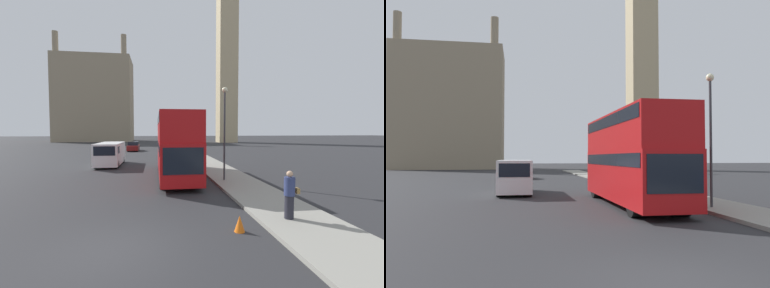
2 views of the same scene
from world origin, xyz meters
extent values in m
plane|color=#28282B|center=(0.00, 0.00, 0.00)|extent=(300.00, 300.00, 0.00)
cube|color=gray|center=(6.49, 0.00, 0.07)|extent=(2.97, 120.00, 0.15)
cube|color=tan|center=(21.34, 63.77, 21.80)|extent=(5.09, 5.09, 43.60)
cube|color=gray|center=(-17.04, 76.33, 12.76)|extent=(22.04, 13.36, 25.51)
cylinder|color=gray|center=(-26.41, 70.65, 28.32)|extent=(1.60, 1.60, 5.61)
cylinder|color=gray|center=(-7.68, 70.65, 28.32)|extent=(1.60, 1.60, 5.61)
cube|color=#B71114|center=(2.71, 11.28, 1.50)|extent=(2.46, 10.53, 2.39)
cube|color=#B71114|center=(2.71, 11.28, 3.61)|extent=(2.46, 10.32, 1.82)
cube|color=black|center=(2.71, 11.28, 2.27)|extent=(2.50, 10.11, 0.55)
cube|color=black|center=(2.71, 11.28, 4.14)|extent=(2.50, 9.90, 0.55)
cube|color=black|center=(2.71, 6.00, 1.79)|extent=(2.16, 0.03, 1.43)
cylinder|color=black|center=(1.83, 7.60, 0.56)|extent=(0.69, 1.12, 1.12)
cylinder|color=black|center=(3.60, 7.60, 0.56)|extent=(0.69, 1.12, 1.12)
cylinder|color=black|center=(1.83, 14.97, 0.56)|extent=(0.69, 1.12, 1.12)
cylinder|color=black|center=(3.60, 14.97, 0.56)|extent=(0.69, 1.12, 1.12)
cube|color=white|center=(-3.08, 18.32, 1.20)|extent=(2.12, 5.88, 2.01)
cube|color=black|center=(-3.08, 15.36, 1.64)|extent=(1.80, 0.02, 0.80)
cube|color=black|center=(-3.08, 16.41, 1.64)|extent=(2.15, 1.06, 0.64)
cylinder|color=black|center=(-3.87, 16.32, 0.35)|extent=(0.53, 0.69, 0.69)
cylinder|color=black|center=(-2.28, 16.32, 0.35)|extent=(0.53, 0.69, 0.69)
cylinder|color=black|center=(-3.87, 20.32, 0.35)|extent=(0.53, 0.69, 0.69)
cylinder|color=black|center=(-2.28, 20.32, 0.35)|extent=(0.53, 0.69, 0.69)
cylinder|color=#23232D|center=(6.13, 1.42, 0.58)|extent=(0.34, 0.34, 0.86)
cylinder|color=navy|center=(6.13, 1.42, 1.35)|extent=(0.39, 0.39, 0.68)
sphere|color=tan|center=(6.13, 1.42, 1.81)|extent=(0.23, 0.23, 0.23)
cube|color=olive|center=(6.43, 1.42, 1.18)|extent=(0.12, 0.24, 0.20)
cylinder|color=#38383D|center=(5.74, 8.99, 3.00)|extent=(0.12, 0.12, 5.70)
sphere|color=beige|center=(5.74, 8.99, 6.03)|extent=(0.36, 0.36, 0.36)
cube|color=maroon|center=(-2.37, 36.13, 0.55)|extent=(1.78, 4.58, 0.76)
cube|color=black|center=(-2.37, 36.24, 1.22)|extent=(1.60, 2.20, 0.59)
cylinder|color=black|center=(-3.07, 34.67, 0.33)|extent=(0.39, 0.67, 0.67)
cylinder|color=black|center=(-1.68, 34.67, 0.33)|extent=(0.39, 0.67, 0.67)
cylinder|color=black|center=(-3.07, 37.59, 0.33)|extent=(0.39, 0.67, 0.67)
cylinder|color=black|center=(-1.68, 37.59, 0.33)|extent=(0.39, 0.67, 0.67)
cone|color=orange|center=(4.04, 0.84, 0.28)|extent=(0.36, 0.36, 0.55)
camera|label=1|loc=(1.26, -7.30, 3.41)|focal=24.00mm
camera|label=2|loc=(-2.92, -6.74, 2.37)|focal=35.00mm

